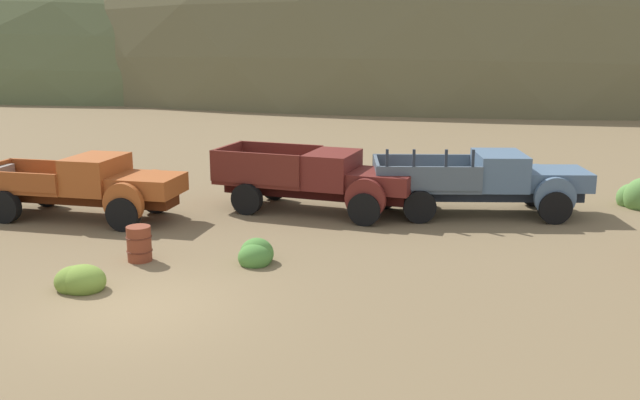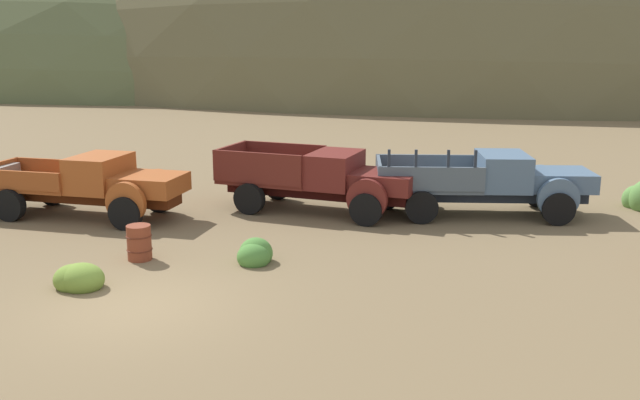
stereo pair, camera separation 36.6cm
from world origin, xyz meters
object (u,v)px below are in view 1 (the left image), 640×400
(truck_oxide_orange, at_px, (95,186))
(oil_drum_spare, at_px, (139,244))
(truck_chalk_blue, at_px, (495,182))
(truck_oxblood, at_px, (327,180))

(truck_oxide_orange, relative_size, oil_drum_spare, 7.40)
(truck_chalk_blue, distance_m, oil_drum_spare, 10.72)
(truck_oxide_orange, relative_size, truck_oxblood, 1.00)
(truck_oxblood, height_order, truck_chalk_blue, truck_chalk_blue)
(truck_oxblood, distance_m, truck_chalk_blue, 5.08)
(truck_chalk_blue, height_order, oil_drum_spare, truck_chalk_blue)
(truck_oxide_orange, bearing_deg, truck_oxblood, 19.34)
(truck_oxide_orange, bearing_deg, oil_drum_spare, -47.06)
(truck_oxide_orange, distance_m, truck_chalk_blue, 11.99)
(truck_oxide_orange, distance_m, oil_drum_spare, 4.63)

